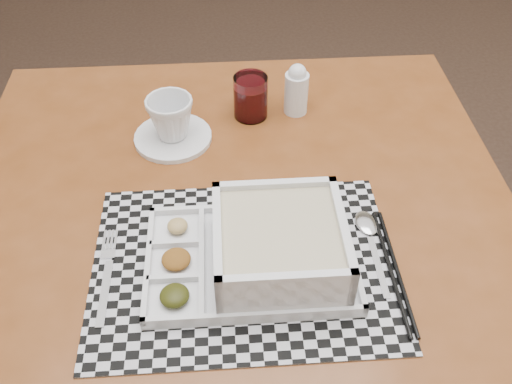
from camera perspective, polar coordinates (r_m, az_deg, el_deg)
floor at (r=1.98m, az=6.37°, el=-2.44°), size 5.00×5.00×0.00m
dining_table at (r=1.02m, az=-1.88°, el=-5.03°), size 1.09×1.09×0.73m
placemat at (r=0.89m, az=-1.22°, el=-7.25°), size 0.51×0.41×0.00m
serving_tray at (r=0.86m, az=1.48°, el=-5.82°), size 0.35×0.26×0.09m
fork at (r=0.91m, az=-14.87°, el=-7.86°), size 0.04×0.19×0.00m
spoon at (r=0.95m, az=11.14°, el=-3.67°), size 0.04×0.18×0.01m
chopsticks at (r=0.90m, az=13.62°, el=-7.61°), size 0.05×0.24×0.01m
saucer at (r=1.12m, az=-8.29°, el=5.43°), size 0.15×0.15×0.01m
cup at (r=1.09m, az=-8.54°, el=7.33°), size 0.10×0.10×0.08m
juice_glass at (r=1.15m, az=-0.54°, el=9.34°), size 0.07×0.07×0.09m
creamer_bottle at (r=1.16m, az=4.06°, el=10.18°), size 0.05×0.05×0.11m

